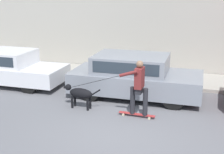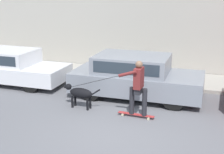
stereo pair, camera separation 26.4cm
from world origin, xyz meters
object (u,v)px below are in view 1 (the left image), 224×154
parked_car_0 (4,67)px  parked_car_1 (135,76)px  skateboarder (139,86)px  dog (80,93)px

parked_car_0 → parked_car_1: size_ratio=1.07×
parked_car_0 → skateboarder: 5.70m
parked_car_1 → dog: 2.00m
parked_car_1 → dog: parked_car_1 is taller
dog → skateboarder: 1.85m
parked_car_1 → dog: bearing=-131.4°
parked_car_0 → dog: parked_car_0 is taller
dog → skateboarder: skateboarder is taller
parked_car_1 → skateboarder: (0.49, -1.66, 0.23)m
dog → parked_car_0: bearing=-16.2°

